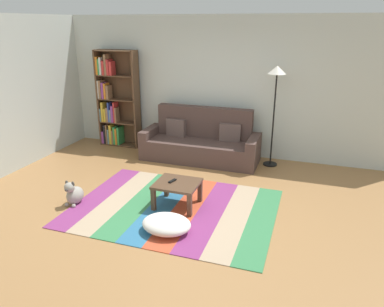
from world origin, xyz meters
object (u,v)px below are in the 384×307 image
(dog, at_px, (74,194))
(standing_lamp, at_px, (276,83))
(coffee_table, at_px, (177,187))
(tv_remote, at_px, (172,181))
(bookshelf, at_px, (114,103))
(couch, at_px, (201,143))
(pouf, at_px, (166,224))

(dog, height_order, standing_lamp, standing_lamp)
(coffee_table, xyz_separation_m, tv_remote, (-0.08, 0.01, 0.08))
(standing_lamp, xyz_separation_m, tv_remote, (-1.15, -2.10, -1.15))
(bookshelf, xyz_separation_m, dog, (0.84, -2.70, -0.78))
(couch, relative_size, bookshelf, 1.11)
(coffee_table, height_order, tv_remote, tv_remote)
(coffee_table, bearing_deg, couch, 97.60)
(bookshelf, bearing_deg, couch, -7.84)
(dog, bearing_deg, bookshelf, 107.21)
(coffee_table, height_order, dog, dog)
(couch, distance_m, coffee_table, 2.01)
(coffee_table, bearing_deg, standing_lamp, 63.05)
(bookshelf, distance_m, dog, 2.94)
(coffee_table, xyz_separation_m, dog, (-1.47, -0.43, -0.15))
(tv_remote, bearing_deg, standing_lamp, 77.00)
(bookshelf, height_order, pouf, bookshelf)
(bookshelf, relative_size, tv_remote, 13.52)
(coffee_table, bearing_deg, tv_remote, 171.65)
(couch, height_order, dog, couch)
(couch, xyz_separation_m, bookshelf, (-2.04, 0.28, 0.60))
(bookshelf, distance_m, pouf, 3.93)
(bookshelf, bearing_deg, dog, -72.79)
(standing_lamp, relative_size, tv_remote, 12.29)
(pouf, bearing_deg, dog, 170.12)
(couch, height_order, standing_lamp, standing_lamp)
(couch, bearing_deg, bookshelf, 172.16)
(bookshelf, bearing_deg, coffee_table, -44.56)
(dog, relative_size, standing_lamp, 0.22)
(couch, bearing_deg, dog, -116.47)
(couch, xyz_separation_m, pouf, (0.39, -2.70, -0.22))
(couch, xyz_separation_m, standing_lamp, (1.34, 0.12, 1.20))
(bookshelf, relative_size, coffee_table, 3.25)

